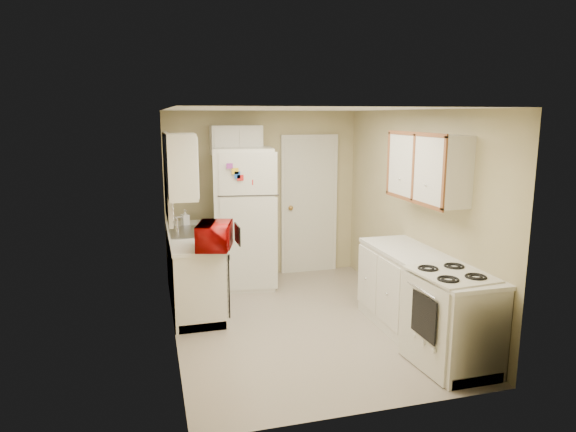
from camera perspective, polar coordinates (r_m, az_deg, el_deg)
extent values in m
plane|color=#B3A797|center=(6.03, 1.28, -11.69)|extent=(3.80, 3.80, 0.00)
plane|color=white|center=(5.55, 1.39, 11.77)|extent=(3.80, 3.80, 0.00)
plane|color=tan|center=(5.45, -12.93, -1.22)|extent=(3.80, 3.80, 0.00)
plane|color=tan|center=(6.21, 13.81, 0.25)|extent=(3.80, 3.80, 0.00)
plane|color=tan|center=(7.48, -2.83, 2.38)|extent=(2.80, 2.80, 0.00)
plane|color=tan|center=(3.94, 9.29, -5.82)|extent=(2.80, 2.80, 0.00)
cube|color=silver|center=(6.52, -10.36, -5.88)|extent=(0.60, 1.80, 0.90)
cube|color=black|center=(5.97, -7.06, -6.99)|extent=(0.03, 0.58, 0.72)
cube|color=gray|center=(6.56, -10.60, -2.08)|extent=(0.54, 0.74, 0.16)
imported|color=#9F0807|center=(5.65, -8.15, -2.15)|extent=(0.57, 0.41, 0.34)
imported|color=silver|center=(6.98, -11.37, -0.14)|extent=(0.12, 0.12, 0.20)
cube|color=silver|center=(6.42, -13.16, 4.24)|extent=(0.10, 0.98, 1.08)
cube|color=silver|center=(5.58, -11.76, 5.36)|extent=(0.30, 0.45, 0.70)
cube|color=silver|center=(7.06, -4.96, -0.17)|extent=(0.88, 0.86, 1.92)
cube|color=silver|center=(7.18, -5.78, 8.39)|extent=(0.70, 0.30, 0.40)
cube|color=silver|center=(7.65, 2.37, 1.22)|extent=(0.86, 0.06, 2.08)
cube|color=silver|center=(5.59, 14.73, -8.99)|extent=(0.60, 2.00, 0.90)
cube|color=silver|center=(5.13, 17.36, -11.14)|extent=(0.64, 0.77, 0.88)
cube|color=silver|center=(5.62, 15.22, 5.25)|extent=(0.30, 1.20, 0.70)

